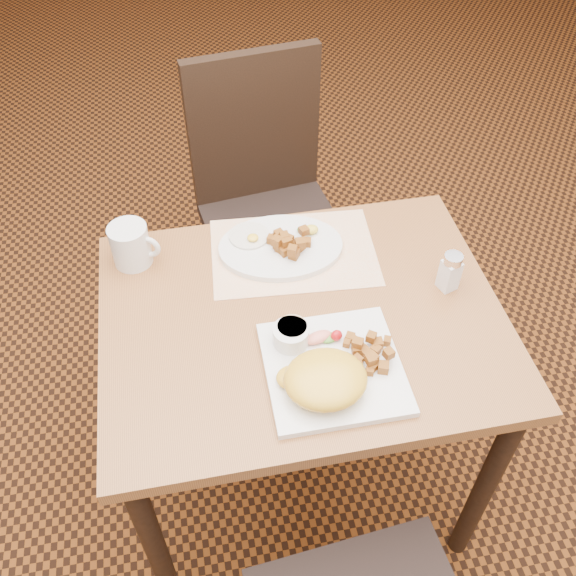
# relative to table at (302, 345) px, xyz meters

# --- Properties ---
(ground) EXTENTS (8.00, 8.00, 0.00)m
(ground) POSITION_rel_table_xyz_m (0.00, 0.00, -0.64)
(ground) COLOR black
(ground) RESTS_ON ground
(table) EXTENTS (0.90, 0.70, 0.75)m
(table) POSITION_rel_table_xyz_m (0.00, 0.00, 0.00)
(table) COLOR #965C2E
(table) RESTS_ON ground
(chair_far) EXTENTS (0.47, 0.48, 0.97)m
(chair_far) POSITION_rel_table_xyz_m (0.03, 0.70, -0.10)
(chair_far) COLOR black
(chair_far) RESTS_ON ground
(placemat) EXTENTS (0.42, 0.31, 0.00)m
(placemat) POSITION_rel_table_xyz_m (0.02, 0.20, 0.11)
(placemat) COLOR white
(placemat) RESTS_ON table
(plate_square) EXTENTS (0.28, 0.28, 0.02)m
(plate_square) POSITION_rel_table_xyz_m (0.03, -0.16, 0.12)
(plate_square) COLOR silver
(plate_square) RESTS_ON table
(plate_oval) EXTENTS (0.32, 0.25, 0.02)m
(plate_oval) POSITION_rel_table_xyz_m (-0.01, 0.22, 0.12)
(plate_oval) COLOR silver
(plate_oval) RESTS_ON placemat
(hollandaise_mound) EXTENTS (0.18, 0.15, 0.06)m
(hollandaise_mound) POSITION_rel_table_xyz_m (-0.00, -0.21, 0.15)
(hollandaise_mound) COLOR yellow
(hollandaise_mound) RESTS_ON plate_square
(ramekin) EXTENTS (0.08, 0.08, 0.04)m
(ramekin) POSITION_rel_table_xyz_m (-0.04, -0.08, 0.15)
(ramekin) COLOR silver
(ramekin) RESTS_ON plate_square
(garnish_sq) EXTENTS (0.09, 0.05, 0.03)m
(garnish_sq) POSITION_rel_table_xyz_m (0.03, -0.09, 0.14)
(garnish_sq) COLOR #387223
(garnish_sq) RESTS_ON plate_square
(fried_egg) EXTENTS (0.10, 0.10, 0.02)m
(fried_egg) POSITION_rel_table_xyz_m (-0.08, 0.26, 0.13)
(fried_egg) COLOR white
(fried_egg) RESTS_ON plate_oval
(garnish_ov) EXTENTS (0.06, 0.04, 0.02)m
(garnish_ov) POSITION_rel_table_xyz_m (0.07, 0.25, 0.14)
(garnish_ov) COLOR #387223
(garnish_ov) RESTS_ON plate_oval
(salt_shaker) EXTENTS (0.05, 0.05, 0.10)m
(salt_shaker) POSITION_rel_table_xyz_m (0.35, 0.02, 0.16)
(salt_shaker) COLOR white
(salt_shaker) RESTS_ON table
(coffee_mug) EXTENTS (0.12, 0.09, 0.11)m
(coffee_mug) POSITION_rel_table_xyz_m (-0.36, 0.25, 0.16)
(coffee_mug) COLOR silver
(coffee_mug) RESTS_ON table
(home_fries_sq) EXTENTS (0.11, 0.12, 0.04)m
(home_fries_sq) POSITION_rel_table_xyz_m (0.11, -0.15, 0.14)
(home_fries_sq) COLOR #945417
(home_fries_sq) RESTS_ON plate_square
(home_fries_ov) EXTENTS (0.11, 0.10, 0.04)m
(home_fries_ov) POSITION_rel_table_xyz_m (0.00, 0.20, 0.15)
(home_fries_ov) COLOR #945417
(home_fries_ov) RESTS_ON plate_oval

